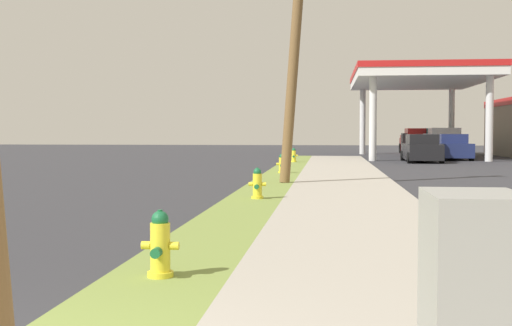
{
  "coord_description": "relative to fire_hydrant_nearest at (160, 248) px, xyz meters",
  "views": [
    {
      "loc": [
        2.48,
        -3.73,
        1.73
      ],
      "look_at": [
        0.72,
        12.26,
        0.96
      ],
      "focal_mm": 46.21,
      "sensor_mm": 36.0,
      "label": 1
    }
  ],
  "objects": [
    {
      "name": "utility_pole_midground",
      "position": [
        0.78,
        13.56,
        3.87
      ],
      "size": [
        1.47,
        0.39,
        8.22
      ],
      "color": "brown",
      "rests_on": "grass_verge"
    },
    {
      "name": "fire_hydrant_nearest",
      "position": [
        0.0,
        0.0,
        0.0
      ],
      "size": [
        0.42,
        0.38,
        0.74
      ],
      "color": "yellow",
      "rests_on": "grass_verge"
    },
    {
      "name": "truck_silver_on_apron",
      "position": [
        9.46,
        38.46,
        0.47
      ],
      "size": [
        2.21,
        5.44,
        1.97
      ],
      "color": "#BCBCC1",
      "rests_on": "ground"
    },
    {
      "name": "fire_hydrant_fourth",
      "position": [
        0.03,
        27.6,
        0.0
      ],
      "size": [
        0.42,
        0.37,
        0.74
      ],
      "color": "yellow",
      "rests_on": "grass_verge"
    },
    {
      "name": "car_black_by_near_pump",
      "position": [
        7.08,
        30.91,
        0.28
      ],
      "size": [
        1.96,
        4.51,
        1.57
      ],
      "color": "black",
      "rests_on": "ground"
    },
    {
      "name": "truck_teal_at_far_bay",
      "position": [
        10.01,
        41.13,
        0.47
      ],
      "size": [
        2.17,
        5.42,
        1.97
      ],
      "color": "#197075",
      "rests_on": "ground"
    },
    {
      "name": "fire_hydrant_second",
      "position": [
        0.16,
        8.56,
        0.0
      ],
      "size": [
        0.42,
        0.38,
        0.74
      ],
      "color": "yellow",
      "rests_on": "grass_verge"
    },
    {
      "name": "truck_red_at_forecourt",
      "position": [
        8.64,
        44.98,
        0.47
      ],
      "size": [
        2.17,
        5.42,
        1.97
      ],
      "color": "red",
      "rests_on": "ground"
    },
    {
      "name": "fire_hydrant_third",
      "position": [
        0.04,
        18.39,
        0.0
      ],
      "size": [
        0.42,
        0.37,
        0.74
      ],
      "color": "yellow",
      "rests_on": "grass_verge"
    },
    {
      "name": "car_navy_by_far_pump",
      "position": [
        9.26,
        34.41,
        0.28
      ],
      "size": [
        2.2,
        4.61,
        1.57
      ],
      "color": "navy",
      "rests_on": "ground"
    }
  ]
}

